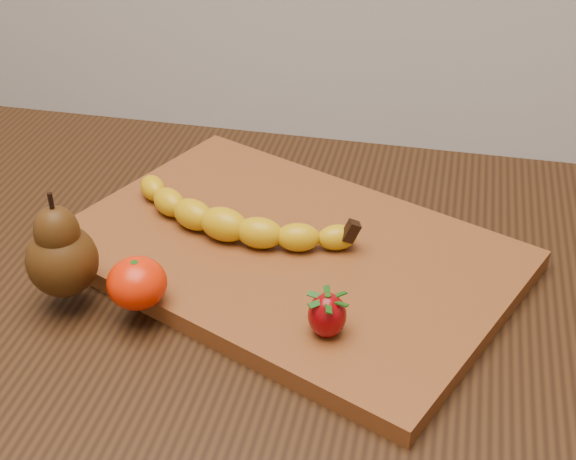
% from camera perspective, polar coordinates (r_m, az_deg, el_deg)
% --- Properties ---
extents(table, '(1.00, 0.70, 0.76)m').
position_cam_1_polar(table, '(0.88, -6.82, -9.05)').
color(table, black).
rests_on(table, ground).
extents(cutting_board, '(0.53, 0.45, 0.02)m').
position_cam_1_polar(cutting_board, '(0.84, 0.00, -1.71)').
color(cutting_board, brown).
rests_on(cutting_board, table).
extents(banana, '(0.23, 0.11, 0.04)m').
position_cam_1_polar(banana, '(0.83, -4.58, 0.41)').
color(banana, '#D2A309').
rests_on(banana, cutting_board).
extents(pear, '(0.08, 0.08, 0.11)m').
position_cam_1_polar(pear, '(0.77, -15.97, -0.95)').
color(pear, '#41250A').
rests_on(pear, cutting_board).
extents(mandarin, '(0.06, 0.06, 0.05)m').
position_cam_1_polar(mandarin, '(0.75, -10.69, -3.73)').
color(mandarin, red).
rests_on(mandarin, cutting_board).
extents(strawberry, '(0.04, 0.04, 0.04)m').
position_cam_1_polar(strawberry, '(0.71, 2.80, -5.97)').
color(strawberry, '#830307').
rests_on(strawberry, cutting_board).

